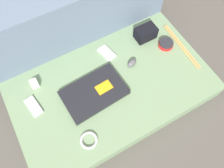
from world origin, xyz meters
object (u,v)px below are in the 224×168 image
speaker_puck (166,44)px  computer_mouse (132,63)px  laptop (94,92)px  phone_silver (107,53)px  charger_brick (34,84)px  phone_black (33,106)px  camera_pouch (146,33)px

speaker_puck → computer_mouse: bearing=-176.7°
laptop → computer_mouse: bearing=8.1°
laptop → phone_silver: size_ratio=2.84×
phone_silver → charger_brick: bearing=166.4°
charger_brick → speaker_puck: bearing=-9.7°
laptop → phone_black: (-0.33, 0.09, -0.01)m
laptop → speaker_puck: (0.55, 0.07, 0.00)m
phone_silver → camera_pouch: bearing=-14.1°
laptop → charger_brick: 0.35m
speaker_puck → camera_pouch: camera_pouch is taller
phone_silver → computer_mouse: bearing=-69.6°
phone_silver → camera_pouch: size_ratio=0.97×
phone_black → computer_mouse: bearing=-12.6°
phone_black → camera_pouch: 0.81m
camera_pouch → speaker_puck: bearing=-57.4°
computer_mouse → camera_pouch: 0.23m
camera_pouch → phone_silver: bearing=178.1°
laptop → phone_black: size_ratio=2.75×
camera_pouch → charger_brick: 0.75m
laptop → phone_black: 0.34m
charger_brick → phone_black: bearing=-114.2°
computer_mouse → speaker_puck: bearing=-14.1°
laptop → phone_silver: bearing=42.9°
charger_brick → laptop: bearing=-38.3°
laptop → charger_brick: (-0.27, 0.22, 0.00)m
phone_black → charger_brick: charger_brick is taller
phone_silver → camera_pouch: camera_pouch is taller
phone_silver → phone_black: size_ratio=0.97×
laptop → speaker_puck: 0.55m
laptop → charger_brick: charger_brick is taller
phone_black → camera_pouch: bearing=-2.2°
laptop → speaker_puck: bearing=4.1°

